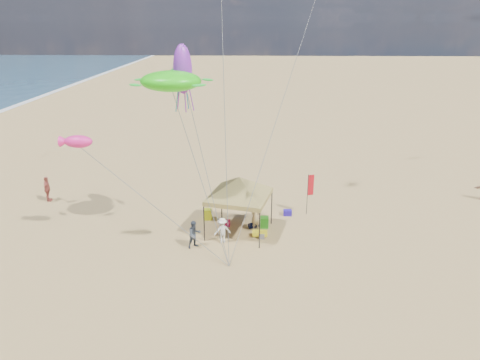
{
  "coord_description": "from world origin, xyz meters",
  "views": [
    {
      "loc": [
        0.74,
        -19.91,
        12.41
      ],
      "look_at": [
        0.0,
        3.0,
        4.0
      ],
      "focal_mm": 33.13,
      "sensor_mm": 36.0,
      "label": 1
    }
  ],
  "objects_px": {
    "person_near_a": "(255,216)",
    "cooler_blue": "(288,213)",
    "canopy_tent": "(239,179)",
    "person_far_a": "(47,189)",
    "cooler_red": "(226,223)",
    "chair_yellow": "(208,214)",
    "beach_cart": "(260,233)",
    "chair_green": "(264,222)",
    "person_near_b": "(194,234)",
    "person_near_c": "(222,230)",
    "feather_flag": "(310,187)"
  },
  "relations": [
    {
      "from": "beach_cart",
      "to": "cooler_blue",
      "type": "bearing_deg",
      "value": 58.66
    },
    {
      "from": "cooler_blue",
      "to": "chair_yellow",
      "type": "relative_size",
      "value": 0.77
    },
    {
      "from": "beach_cart",
      "to": "person_near_a",
      "type": "bearing_deg",
      "value": 107.99
    },
    {
      "from": "person_near_a",
      "to": "person_near_b",
      "type": "distance_m",
      "value": 4.18
    },
    {
      "from": "chair_green",
      "to": "beach_cart",
      "type": "height_order",
      "value": "chair_green"
    },
    {
      "from": "person_near_a",
      "to": "feather_flag",
      "type": "bearing_deg",
      "value": 171.03
    },
    {
      "from": "cooler_blue",
      "to": "chair_green",
      "type": "relative_size",
      "value": 0.77
    },
    {
      "from": "beach_cart",
      "to": "person_near_a",
      "type": "height_order",
      "value": "person_near_a"
    },
    {
      "from": "chair_green",
      "to": "feather_flag",
      "type": "bearing_deg",
      "value": 35.59
    },
    {
      "from": "canopy_tent",
      "to": "person_near_c",
      "type": "distance_m",
      "value": 3.16
    },
    {
      "from": "cooler_red",
      "to": "chair_yellow",
      "type": "distance_m",
      "value": 1.57
    },
    {
      "from": "canopy_tent",
      "to": "feather_flag",
      "type": "bearing_deg",
      "value": 31.79
    },
    {
      "from": "cooler_blue",
      "to": "person_near_a",
      "type": "relative_size",
      "value": 0.29
    },
    {
      "from": "beach_cart",
      "to": "cooler_red",
      "type": "bearing_deg",
      "value": 147.66
    },
    {
      "from": "cooler_red",
      "to": "person_near_b",
      "type": "height_order",
      "value": "person_near_b"
    },
    {
      "from": "person_near_c",
      "to": "beach_cart",
      "type": "bearing_deg",
      "value": 179.15
    },
    {
      "from": "feather_flag",
      "to": "chair_green",
      "type": "distance_m",
      "value": 4.02
    },
    {
      "from": "cooler_red",
      "to": "person_near_b",
      "type": "distance_m",
      "value": 3.3
    },
    {
      "from": "cooler_blue",
      "to": "person_far_a",
      "type": "distance_m",
      "value": 17.17
    },
    {
      "from": "chair_green",
      "to": "person_near_b",
      "type": "bearing_deg",
      "value": -146.28
    },
    {
      "from": "cooler_blue",
      "to": "person_near_c",
      "type": "distance_m",
      "value": 5.68
    },
    {
      "from": "cooler_red",
      "to": "person_near_c",
      "type": "bearing_deg",
      "value": -91.45
    },
    {
      "from": "feather_flag",
      "to": "chair_green",
      "type": "bearing_deg",
      "value": -144.41
    },
    {
      "from": "cooler_blue",
      "to": "person_near_a",
      "type": "distance_m",
      "value": 3.19
    },
    {
      "from": "canopy_tent",
      "to": "person_far_a",
      "type": "relative_size",
      "value": 3.56
    },
    {
      "from": "canopy_tent",
      "to": "chair_green",
      "type": "bearing_deg",
      "value": 23.52
    },
    {
      "from": "feather_flag",
      "to": "person_far_a",
      "type": "bearing_deg",
      "value": 174.96
    },
    {
      "from": "person_near_a",
      "to": "person_near_c",
      "type": "xyz_separation_m",
      "value": [
        -1.92,
        -1.68,
        -0.17
      ]
    },
    {
      "from": "cooler_blue",
      "to": "person_near_c",
      "type": "xyz_separation_m",
      "value": [
        -4.08,
        -3.9,
        0.58
      ]
    },
    {
      "from": "cooler_red",
      "to": "chair_green",
      "type": "relative_size",
      "value": 0.77
    },
    {
      "from": "person_near_a",
      "to": "person_near_b",
      "type": "relative_size",
      "value": 1.16
    },
    {
      "from": "beach_cart",
      "to": "chair_green",
      "type": "bearing_deg",
      "value": 76.46
    },
    {
      "from": "canopy_tent",
      "to": "cooler_blue",
      "type": "xyz_separation_m",
      "value": [
        3.14,
        2.52,
        -3.26
      ]
    },
    {
      "from": "cooler_red",
      "to": "person_near_b",
      "type": "bearing_deg",
      "value": -119.62
    },
    {
      "from": "person_near_a",
      "to": "cooler_blue",
      "type": "bearing_deg",
      "value": -178.37
    },
    {
      "from": "canopy_tent",
      "to": "person_far_a",
      "type": "xyz_separation_m",
      "value": [
        -13.9,
        4.47,
        -2.54
      ]
    },
    {
      "from": "person_near_a",
      "to": "person_near_b",
      "type": "bearing_deg",
      "value": -10.41
    },
    {
      "from": "cooler_blue",
      "to": "person_near_c",
      "type": "relative_size",
      "value": 0.35
    },
    {
      "from": "person_near_b",
      "to": "person_near_c",
      "type": "xyz_separation_m",
      "value": [
        1.55,
        0.64,
        -0.05
      ]
    },
    {
      "from": "cooler_red",
      "to": "person_near_c",
      "type": "xyz_separation_m",
      "value": [
        -0.06,
        -2.17,
        0.58
      ]
    },
    {
      "from": "feather_flag",
      "to": "person_near_a",
      "type": "relative_size",
      "value": 1.49
    },
    {
      "from": "person_near_b",
      "to": "person_near_c",
      "type": "relative_size",
      "value": 1.06
    },
    {
      "from": "canopy_tent",
      "to": "person_near_b",
      "type": "relative_size",
      "value": 3.99
    },
    {
      "from": "feather_flag",
      "to": "canopy_tent",
      "type": "bearing_deg",
      "value": -148.21
    },
    {
      "from": "cooler_blue",
      "to": "chair_green",
      "type": "xyz_separation_m",
      "value": [
        -1.58,
        -1.84,
        0.16
      ]
    },
    {
      "from": "feather_flag",
      "to": "cooler_blue",
      "type": "bearing_deg",
      "value": -167.62
    },
    {
      "from": "chair_green",
      "to": "chair_yellow",
      "type": "xyz_separation_m",
      "value": [
        -3.67,
        1.08,
        0.0
      ]
    },
    {
      "from": "person_near_a",
      "to": "person_near_b",
      "type": "height_order",
      "value": "person_near_a"
    },
    {
      "from": "canopy_tent",
      "to": "chair_green",
      "type": "relative_size",
      "value": 9.34
    },
    {
      "from": "beach_cart",
      "to": "person_near_c",
      "type": "height_order",
      "value": "person_near_c"
    }
  ]
}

